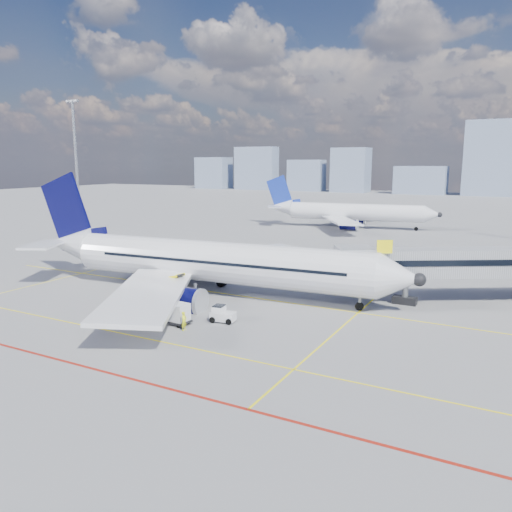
{
  "coord_description": "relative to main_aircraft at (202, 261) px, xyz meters",
  "views": [
    {
      "loc": [
        26.08,
        -33.59,
        12.98
      ],
      "look_at": [
        3.24,
        8.94,
        4.0
      ],
      "focal_mm": 35.0,
      "sensor_mm": 36.0,
      "label": 1
    }
  ],
  "objects": [
    {
      "name": "ramp_worker",
      "position": [
        5.47,
        -10.58,
        -2.45
      ],
      "size": [
        0.38,
        0.57,
        1.53
      ],
      "primitive_type": "imported",
      "rotation": [
        0.0,
        0.0,
        1.6
      ],
      "color": "#F5FF1A",
      "rests_on": "ground"
    },
    {
      "name": "floodlight_mast_nw",
      "position": [
        -52.8,
        32.52,
        10.37
      ],
      "size": [
        3.2,
        0.61,
        25.45
      ],
      "color": "gray",
      "rests_on": "ground"
    },
    {
      "name": "main_aircraft",
      "position": [
        0.0,
        0.0,
        0.0
      ],
      "size": [
        42.63,
        37.11,
        12.45
      ],
      "rotation": [
        0.0,
        0.0,
        0.08
      ],
      "color": "silver",
      "rests_on": "ground"
    },
    {
      "name": "jet_bridge",
      "position": [
        25.71,
        9.44,
        0.52
      ],
      "size": [
        23.55,
        15.78,
        6.3
      ],
      "color": "#9B9DA3",
      "rests_on": "ground"
    },
    {
      "name": "cargo_dolly",
      "position": [
        3.51,
        -9.63,
        -2.24
      ],
      "size": [
        3.35,
        1.69,
        1.78
      ],
      "rotation": [
        0.0,
        0.0,
        -0.08
      ],
      "color": "black",
      "rests_on": "ground"
    },
    {
      "name": "baggage_tug",
      "position": [
        6.95,
        -7.35,
        -2.55
      ],
      "size": [
        2.16,
        1.49,
        1.4
      ],
      "rotation": [
        0.0,
        0.0,
        0.15
      ],
      "color": "silver",
      "rests_on": "ground"
    },
    {
      "name": "belt_loader",
      "position": [
        -3.79,
        -3.32,
        -2.54
      ],
      "size": [
        6.53,
        2.11,
        2.63
      ],
      "rotation": [
        0.0,
        0.0,
        -0.09
      ],
      "color": "black",
      "rests_on": "ground"
    },
    {
      "name": "second_aircraft",
      "position": [
        -3.23,
        57.17,
        0.01
      ],
      "size": [
        35.44,
        30.76,
        10.59
      ],
      "rotation": [
        0.0,
        0.0,
        0.14
      ],
      "color": "silver",
      "rests_on": "ground"
    },
    {
      "name": "apron_markings",
      "position": [
        1.62,
        -11.38,
        -3.21
      ],
      "size": [
        90.0,
        35.12,
        0.01
      ],
      "color": "yellow",
      "rests_on": "ground"
    },
    {
      "name": "ground",
      "position": [
        2.2,
        -7.47,
        -3.22
      ],
      "size": [
        420.0,
        420.0,
        0.0
      ],
      "primitive_type": "plane",
      "color": "gray",
      "rests_on": "ground"
    }
  ]
}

